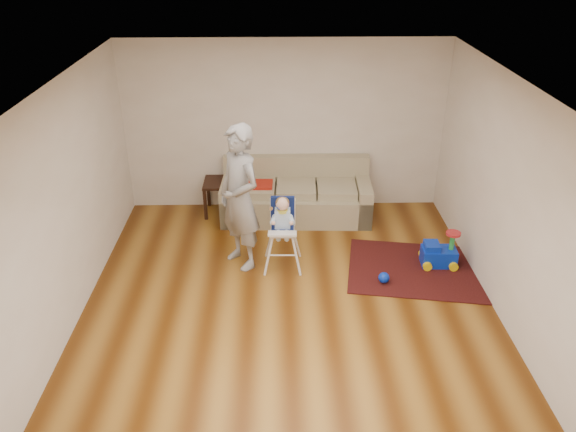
{
  "coord_description": "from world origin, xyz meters",
  "views": [
    {
      "loc": [
        -0.14,
        -5.65,
        4.17
      ],
      "look_at": [
        0.0,
        0.4,
        1.0
      ],
      "focal_mm": 35.0,
      "sensor_mm": 36.0,
      "label": 1
    }
  ],
  "objects_px": {
    "sofa": "(296,191)",
    "high_chair": "(283,234)",
    "toy_ball": "(384,278)",
    "adult": "(240,198)",
    "ride_on_toy": "(440,248)",
    "side_table": "(222,197)"
  },
  "relations": [
    {
      "from": "ride_on_toy",
      "to": "toy_ball",
      "type": "relative_size",
      "value": 3.46
    },
    {
      "from": "side_table",
      "to": "adult",
      "type": "distance_m",
      "value": 1.75
    },
    {
      "from": "side_table",
      "to": "toy_ball",
      "type": "distance_m",
      "value": 3.08
    },
    {
      "from": "sofa",
      "to": "adult",
      "type": "height_order",
      "value": "adult"
    },
    {
      "from": "side_table",
      "to": "adult",
      "type": "xyz_separation_m",
      "value": [
        0.4,
        -1.54,
        0.72
      ]
    },
    {
      "from": "toy_ball",
      "to": "adult",
      "type": "distance_m",
      "value": 2.14
    },
    {
      "from": "side_table",
      "to": "adult",
      "type": "relative_size",
      "value": 0.27
    },
    {
      "from": "ride_on_toy",
      "to": "sofa",
      "type": "bearing_deg",
      "value": 144.59
    },
    {
      "from": "sofa",
      "to": "high_chair",
      "type": "xyz_separation_m",
      "value": [
        -0.23,
        -1.45,
        0.05
      ]
    },
    {
      "from": "toy_ball",
      "to": "high_chair",
      "type": "distance_m",
      "value": 1.45
    },
    {
      "from": "side_table",
      "to": "ride_on_toy",
      "type": "xyz_separation_m",
      "value": [
        3.08,
        -1.66,
        -0.01
      ]
    },
    {
      "from": "sofa",
      "to": "side_table",
      "type": "bearing_deg",
      "value": 173.53
    },
    {
      "from": "toy_ball",
      "to": "high_chair",
      "type": "xyz_separation_m",
      "value": [
        -1.31,
        0.46,
        0.41
      ]
    },
    {
      "from": "ride_on_toy",
      "to": "adult",
      "type": "xyz_separation_m",
      "value": [
        -2.68,
        0.12,
        0.72
      ]
    },
    {
      "from": "sofa",
      "to": "adult",
      "type": "relative_size",
      "value": 1.19
    },
    {
      "from": "ride_on_toy",
      "to": "toy_ball",
      "type": "xyz_separation_m",
      "value": [
        -0.82,
        -0.43,
        -0.18
      ]
    },
    {
      "from": "ride_on_toy",
      "to": "adult",
      "type": "bearing_deg",
      "value": -179.89
    },
    {
      "from": "sofa",
      "to": "toy_ball",
      "type": "height_order",
      "value": "sofa"
    },
    {
      "from": "side_table",
      "to": "toy_ball",
      "type": "height_order",
      "value": "side_table"
    },
    {
      "from": "sofa",
      "to": "adult",
      "type": "bearing_deg",
      "value": -117.81
    },
    {
      "from": "sofa",
      "to": "ride_on_toy",
      "type": "height_order",
      "value": "sofa"
    },
    {
      "from": "side_table",
      "to": "ride_on_toy",
      "type": "bearing_deg",
      "value": -28.39
    }
  ]
}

